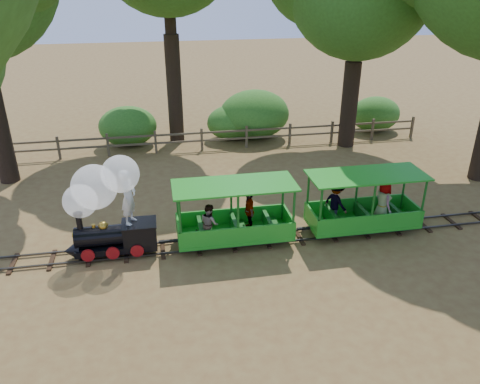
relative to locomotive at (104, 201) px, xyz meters
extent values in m
plane|color=olive|center=(4.43, -0.07, -1.64)|extent=(90.00, 90.00, 0.00)
cube|color=#3F3D3A|center=(4.43, -0.37, -1.56)|extent=(22.00, 0.05, 0.05)
cube|color=#3F3D3A|center=(4.43, 0.23, -1.56)|extent=(22.00, 0.05, 0.05)
cube|color=#382314|center=(4.43, -0.07, -1.61)|extent=(0.12, 1.00, 0.05)
cube|color=#382314|center=(-0.57, -0.07, -1.61)|extent=(0.12, 1.00, 0.05)
cube|color=#382314|center=(9.43, -0.07, -1.61)|extent=(0.12, 1.00, 0.05)
cube|color=black|center=(0.19, -0.07, -1.36)|extent=(2.19, 0.70, 0.18)
cylinder|color=black|center=(-0.16, -0.07, -0.99)|extent=(1.39, 0.56, 0.56)
cylinder|color=black|center=(-0.70, -0.07, -0.50)|extent=(0.16, 0.16, 0.44)
sphere|color=#B18A2A|center=(-0.11, -0.07, -0.69)|extent=(0.26, 0.26, 0.26)
cylinder|color=#B18A2A|center=(-0.36, -0.07, -0.67)|extent=(0.10, 0.10, 0.10)
cube|color=black|center=(0.84, -0.07, -1.00)|extent=(0.89, 0.70, 0.55)
cube|color=black|center=(0.84, -0.07, -0.70)|extent=(0.94, 0.76, 0.04)
cone|color=black|center=(-1.00, -0.07, -1.38)|extent=(0.45, 0.64, 0.64)
cylinder|color=#B18A2A|center=(-0.88, -0.07, -0.89)|extent=(0.10, 0.14, 0.14)
cylinder|color=maroon|center=(-0.56, -0.43, -1.36)|extent=(0.36, 0.06, 0.36)
cylinder|color=maroon|center=(-0.56, 0.28, -1.36)|extent=(0.36, 0.06, 0.36)
cylinder|color=maroon|center=(0.09, -0.43, -1.36)|extent=(0.36, 0.06, 0.36)
cylinder|color=maroon|center=(0.09, 0.28, -1.36)|extent=(0.36, 0.06, 0.36)
cylinder|color=maroon|center=(0.74, -0.43, -1.36)|extent=(0.36, 0.06, 0.36)
cylinder|color=maroon|center=(0.74, 0.28, -1.36)|extent=(0.36, 0.06, 0.36)
sphere|color=white|center=(-0.60, -0.02, 0.07)|extent=(0.89, 0.89, 0.89)
sphere|color=white|center=(-0.21, 0.03, 0.42)|extent=(1.19, 1.19, 1.19)
sphere|color=white|center=(0.49, 0.08, 0.72)|extent=(0.99, 0.99, 0.99)
imported|color=white|center=(0.63, -0.02, 0.08)|extent=(0.55, 0.66, 1.54)
cube|color=green|center=(3.49, -0.07, -1.33)|extent=(3.27, 1.25, 0.10)
cube|color=#155D18|center=(3.49, -0.07, -1.44)|extent=(2.94, 0.48, 0.13)
cube|color=green|center=(3.49, -0.66, -1.04)|extent=(3.27, 0.06, 0.48)
cube|color=green|center=(3.49, 0.51, -1.04)|extent=(3.27, 0.06, 0.48)
cube|color=green|center=(3.49, -0.07, 0.21)|extent=(3.41, 1.39, 0.05)
cylinder|color=#155D18|center=(1.93, -0.64, -0.56)|extent=(0.07, 0.07, 1.54)
cylinder|color=#155D18|center=(1.93, 0.49, -0.56)|extent=(0.07, 0.07, 1.54)
cylinder|color=#155D18|center=(5.05, -0.64, -0.56)|extent=(0.07, 0.07, 1.54)
cylinder|color=#155D18|center=(5.05, 0.49, -0.56)|extent=(0.07, 0.07, 1.54)
cube|color=#155D18|center=(2.51, -0.07, -1.09)|extent=(0.12, 1.06, 0.38)
cube|color=#155D18|center=(3.49, -0.07, -1.09)|extent=(0.12, 1.06, 0.38)
cube|color=#155D18|center=(4.47, -0.07, -1.09)|extent=(0.12, 1.06, 0.38)
cylinder|color=black|center=(2.44, -0.40, -1.41)|extent=(0.27, 0.06, 0.27)
cylinder|color=black|center=(2.44, 0.25, -1.41)|extent=(0.27, 0.06, 0.27)
cylinder|color=black|center=(4.53, -0.40, -1.41)|extent=(0.27, 0.06, 0.27)
cylinder|color=black|center=(4.53, 0.25, -1.41)|extent=(0.27, 0.06, 0.27)
imported|color=gray|center=(2.73, -0.42, -0.71)|extent=(0.60, 0.67, 1.13)
imported|color=gray|center=(3.94, 0.08, -0.69)|extent=(0.32, 0.70, 1.18)
cube|color=green|center=(7.38, -0.07, -1.33)|extent=(3.27, 1.25, 0.10)
cube|color=#155D18|center=(7.38, -0.07, -1.44)|extent=(2.94, 0.48, 0.13)
cube|color=green|center=(7.38, -0.66, -1.04)|extent=(3.27, 0.06, 0.48)
cube|color=green|center=(7.38, 0.51, -1.04)|extent=(3.27, 0.06, 0.48)
cube|color=green|center=(7.38, -0.07, 0.21)|extent=(3.41, 1.39, 0.05)
cylinder|color=#155D18|center=(5.82, -0.64, -0.56)|extent=(0.07, 0.07, 1.54)
cylinder|color=#155D18|center=(5.82, 0.49, -0.56)|extent=(0.07, 0.07, 1.54)
cylinder|color=#155D18|center=(8.94, -0.64, -0.56)|extent=(0.07, 0.07, 1.54)
cylinder|color=#155D18|center=(8.94, 0.49, -0.56)|extent=(0.07, 0.07, 1.54)
cube|color=#155D18|center=(6.40, -0.07, -1.09)|extent=(0.12, 1.06, 0.38)
cube|color=#155D18|center=(7.38, -0.07, -1.09)|extent=(0.12, 1.06, 0.38)
cube|color=#155D18|center=(8.36, -0.07, -1.09)|extent=(0.12, 1.06, 0.38)
cylinder|color=black|center=(6.33, -0.40, -1.41)|extent=(0.27, 0.06, 0.27)
cylinder|color=black|center=(6.33, 0.25, -1.41)|extent=(0.27, 0.06, 0.27)
cylinder|color=black|center=(8.42, -0.40, -1.41)|extent=(0.27, 0.06, 0.27)
cylinder|color=black|center=(8.42, 0.25, -1.41)|extent=(0.27, 0.06, 0.27)
imported|color=gray|center=(6.56, 0.10, -0.66)|extent=(0.77, 0.92, 1.23)
imported|color=gray|center=(7.90, -0.23, -0.61)|extent=(0.47, 0.68, 1.33)
cylinder|color=#2D2116|center=(2.43, 9.43, 0.74)|extent=(0.66, 0.66, 4.76)
cylinder|color=#2D2116|center=(9.93, 7.43, 0.22)|extent=(0.72, 0.72, 3.71)
cylinder|color=#2D2116|center=(9.93, 7.43, 3.14)|extent=(0.54, 0.54, 2.12)
cube|color=brown|center=(-4.57, 7.93, -1.14)|extent=(0.10, 0.10, 1.00)
cube|color=brown|center=(-2.57, 7.93, -1.14)|extent=(0.10, 0.10, 1.00)
cube|color=brown|center=(-0.57, 7.93, -1.14)|extent=(0.10, 0.10, 1.00)
cube|color=brown|center=(1.43, 7.93, -1.14)|extent=(0.10, 0.10, 1.00)
cube|color=brown|center=(3.43, 7.93, -1.14)|extent=(0.10, 0.10, 1.00)
cube|color=brown|center=(5.43, 7.93, -1.14)|extent=(0.10, 0.10, 1.00)
cube|color=brown|center=(7.43, 7.93, -1.14)|extent=(0.10, 0.10, 1.00)
cube|color=brown|center=(9.43, 7.93, -1.14)|extent=(0.10, 0.10, 1.00)
cube|color=brown|center=(11.43, 7.93, -1.14)|extent=(0.10, 0.10, 1.00)
cube|color=brown|center=(13.43, 7.93, -1.14)|extent=(0.10, 0.10, 1.00)
cube|color=brown|center=(4.43, 7.93, -0.84)|extent=(18.00, 0.06, 0.08)
cube|color=brown|center=(4.43, 7.93, -1.19)|extent=(18.00, 0.06, 0.08)
ellipsoid|color=#2D6B1E|center=(0.25, 9.23, -0.75)|extent=(2.57, 1.98, 1.78)
ellipsoid|color=#2D6B1E|center=(6.05, 9.23, -0.50)|extent=(3.28, 2.52, 2.27)
ellipsoid|color=#2D6B1E|center=(4.99, 9.23, -0.83)|extent=(2.33, 1.79, 1.61)
ellipsoid|color=#2D6B1E|center=(12.13, 9.23, -0.79)|extent=(2.44, 1.88, 1.69)
camera|label=1|loc=(1.52, -11.57, 5.49)|focal=35.00mm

